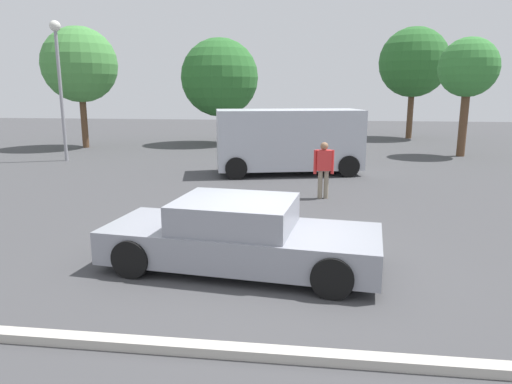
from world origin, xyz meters
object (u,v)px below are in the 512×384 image
sedan_foreground (240,236)px  light_post_near (58,66)px  pedestrian (324,165)px  van_white (289,139)px  dog (195,209)px

sedan_foreground → light_post_near: bearing=136.6°
sedan_foreground → pedestrian: pedestrian is taller
van_white → pedestrian: (1.22, -3.94, -0.30)m
sedan_foreground → dog: bearing=125.1°
dog → pedestrian: size_ratio=0.33×
dog → van_white: size_ratio=0.10×
van_white → pedestrian: van_white is taller
dog → light_post_near: 12.19m
sedan_foreground → dog: (-1.53, 2.81, -0.30)m
dog → van_white: van_white is taller
sedan_foreground → dog: sedan_foreground is taller
dog → light_post_near: (-7.94, 8.47, 3.72)m
van_white → light_post_near: (-9.73, 1.87, 2.73)m
light_post_near → dog: bearing=-46.9°
sedan_foreground → pedestrian: bearing=81.4°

